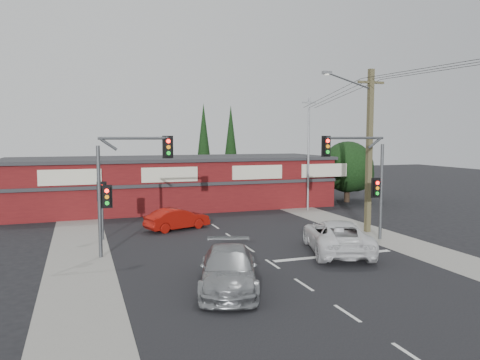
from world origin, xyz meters
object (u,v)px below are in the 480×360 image
object	(u,v)px
red_sedan	(177,219)
utility_pole	(368,145)
white_suv	(337,236)
silver_suv	(228,269)
shop_building	(173,182)

from	to	relation	value
red_sedan	utility_pole	world-z (taller)	utility_pole
white_suv	silver_suv	size ratio (longest dim) A/B	1.11
red_sedan	shop_building	world-z (taller)	shop_building
silver_suv	shop_building	world-z (taller)	shop_building
white_suv	silver_suv	world-z (taller)	white_suv
white_suv	utility_pole	bearing A→B (deg)	-120.38
red_sedan	utility_pole	size ratio (longest dim) A/B	0.42
silver_suv	utility_pole	distance (m)	14.39
utility_pole	silver_suv	bearing A→B (deg)	-146.38
shop_building	utility_pole	distance (m)	17.15
silver_suv	red_sedan	size ratio (longest dim) A/B	1.30
red_sedan	white_suv	bearing A→B (deg)	-161.66
white_suv	red_sedan	size ratio (longest dim) A/B	1.45
white_suv	shop_building	size ratio (longest dim) A/B	0.22
shop_building	utility_pole	size ratio (longest dim) A/B	2.73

